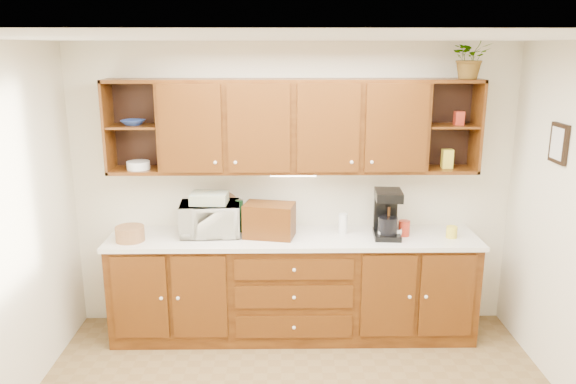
{
  "coord_description": "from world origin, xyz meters",
  "views": [
    {
      "loc": [
        -0.11,
        -3.23,
        2.55
      ],
      "look_at": [
        -0.05,
        1.15,
        1.42
      ],
      "focal_mm": 35.0,
      "sensor_mm": 36.0,
      "label": 1
    }
  ],
  "objects_px": {
    "microwave": "(210,219)",
    "coffee_maker": "(387,214)",
    "bread_box": "(269,220)",
    "potted_plant": "(471,57)"
  },
  "relations": [
    {
      "from": "microwave",
      "to": "coffee_maker",
      "type": "xyz_separation_m",
      "value": [
        1.55,
        -0.06,
        0.06
      ]
    },
    {
      "from": "bread_box",
      "to": "coffee_maker",
      "type": "height_order",
      "value": "coffee_maker"
    },
    {
      "from": "microwave",
      "to": "coffee_maker",
      "type": "distance_m",
      "value": 1.55
    },
    {
      "from": "bread_box",
      "to": "potted_plant",
      "type": "height_order",
      "value": "potted_plant"
    },
    {
      "from": "microwave",
      "to": "bread_box",
      "type": "relative_size",
      "value": 1.22
    },
    {
      "from": "microwave",
      "to": "potted_plant",
      "type": "bearing_deg",
      "value": -3.09
    },
    {
      "from": "coffee_maker",
      "to": "potted_plant",
      "type": "bearing_deg",
      "value": 12.48
    },
    {
      "from": "microwave",
      "to": "potted_plant",
      "type": "distance_m",
      "value": 2.6
    },
    {
      "from": "bread_box",
      "to": "coffee_maker",
      "type": "bearing_deg",
      "value": 11.3
    },
    {
      "from": "microwave",
      "to": "coffee_maker",
      "type": "bearing_deg",
      "value": -6.24
    }
  ]
}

